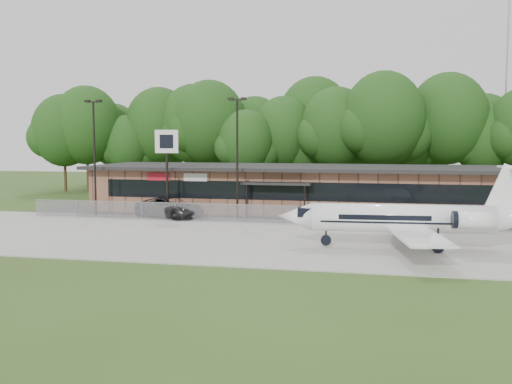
% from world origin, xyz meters
% --- Properties ---
extents(ground, '(160.00, 160.00, 0.00)m').
position_xyz_m(ground, '(0.00, 0.00, 0.00)').
color(ground, '#314619').
rests_on(ground, ground).
extents(apron, '(64.00, 18.00, 0.08)m').
position_xyz_m(apron, '(0.00, 8.00, 0.04)').
color(apron, '#9E9B93').
rests_on(apron, ground).
extents(parking_lot, '(50.00, 9.00, 0.06)m').
position_xyz_m(parking_lot, '(0.00, 19.50, 0.03)').
color(parking_lot, '#383835').
rests_on(parking_lot, ground).
extents(terminal, '(41.00, 11.65, 4.30)m').
position_xyz_m(terminal, '(-0.00, 23.94, 2.18)').
color(terminal, '#936149').
rests_on(terminal, ground).
extents(fence, '(46.00, 0.04, 1.52)m').
position_xyz_m(fence, '(0.00, 15.00, 0.78)').
color(fence, gray).
rests_on(fence, ground).
extents(treeline, '(72.00, 12.00, 15.00)m').
position_xyz_m(treeline, '(0.00, 42.00, 7.50)').
color(treeline, '#1C3B12').
rests_on(treeline, ground).
extents(radio_mast, '(0.20, 0.20, 25.00)m').
position_xyz_m(radio_mast, '(22.00, 48.00, 12.50)').
color(radio_mast, gray).
rests_on(radio_mast, ground).
extents(light_pole_left, '(1.55, 0.30, 10.23)m').
position_xyz_m(light_pole_left, '(-18.00, 16.50, 5.98)').
color(light_pole_left, black).
rests_on(light_pole_left, ground).
extents(light_pole_mid, '(1.55, 0.30, 10.23)m').
position_xyz_m(light_pole_mid, '(-5.00, 16.50, 5.98)').
color(light_pole_mid, black).
rests_on(light_pole_mid, ground).
extents(business_jet, '(15.65, 13.95, 5.27)m').
position_xyz_m(business_jet, '(8.59, 6.10, 1.88)').
color(business_jet, white).
rests_on(business_jet, ground).
extents(suv, '(7.01, 5.08, 1.77)m').
position_xyz_m(suv, '(-11.04, 16.53, 0.89)').
color(suv, '#2D2D30').
rests_on(suv, ground).
extents(pole_sign, '(1.99, 0.62, 7.59)m').
position_xyz_m(pole_sign, '(-11.35, 16.80, 5.81)').
color(pole_sign, black).
rests_on(pole_sign, ground).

